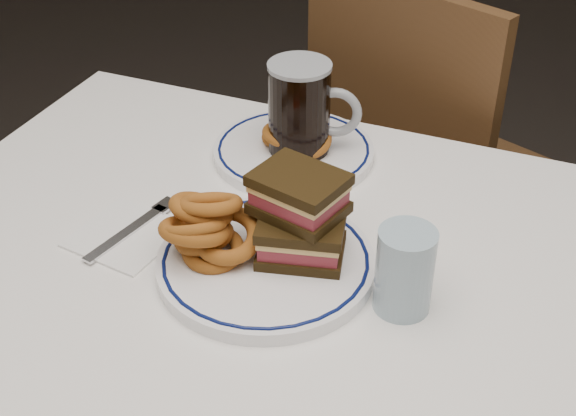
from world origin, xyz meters
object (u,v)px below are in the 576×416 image
at_px(chair_far, 423,166).
at_px(far_plate, 294,151).
at_px(main_plate, 266,263).
at_px(reuben_sandwich, 300,216).
at_px(beer_mug, 301,112).

distance_m(chair_far, far_plate, 0.51).
distance_m(main_plate, far_plate, 0.29).
height_order(chair_far, reuben_sandwich, chair_far).
xyz_separation_m(chair_far, beer_mug, (-0.11, -0.43, 0.32)).
bearing_deg(main_plate, far_plate, 104.89).
relative_size(chair_far, reuben_sandwich, 6.80).
xyz_separation_m(reuben_sandwich, far_plate, (-0.11, 0.25, -0.07)).
bearing_deg(chair_far, reuben_sandwich, -91.40).
xyz_separation_m(main_plate, reuben_sandwich, (0.04, 0.03, 0.07)).
bearing_deg(far_plate, beer_mug, 4.34).
distance_m(chair_far, main_plate, 0.76).
height_order(chair_far, far_plate, chair_far).
bearing_deg(beer_mug, reuben_sandwich, -68.67).
relative_size(reuben_sandwich, beer_mug, 0.84).
xyz_separation_m(chair_far, main_plate, (-0.05, -0.71, 0.25)).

